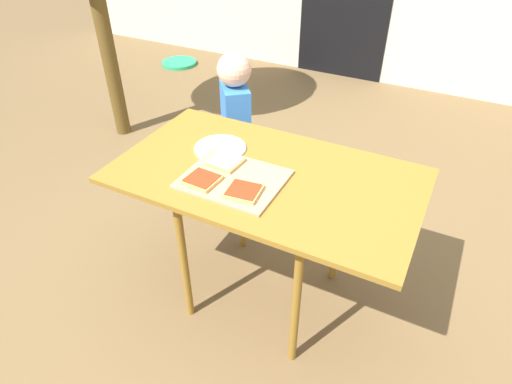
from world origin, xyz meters
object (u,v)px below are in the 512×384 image
at_px(pizza_slice_far_left, 226,162).
at_px(garden_hose_coil, 179,63).
at_px(dining_table, 266,186).
at_px(child_left, 236,123).
at_px(plate_white_left, 220,148).
at_px(pizza_slice_near_right, 243,191).
at_px(pizza_slice_near_left, 202,180).
at_px(cutting_board, 233,179).

distance_m(pizza_slice_far_left, garden_hose_coil, 3.41).
relative_size(dining_table, pizza_slice_far_left, 9.18).
xyz_separation_m(dining_table, child_left, (-0.50, 0.62, -0.10)).
relative_size(dining_table, garden_hose_coil, 3.33).
bearing_deg(plate_white_left, pizza_slice_far_left, -49.80).
bearing_deg(pizza_slice_near_right, pizza_slice_far_left, 138.02).
relative_size(dining_table, plate_white_left, 5.45).
relative_size(pizza_slice_near_left, child_left, 0.14).
distance_m(dining_table, plate_white_left, 0.29).
relative_size(plate_white_left, garden_hose_coil, 0.61).
bearing_deg(plate_white_left, cutting_board, -47.14).
bearing_deg(pizza_slice_far_left, plate_white_left, 130.20).
bearing_deg(dining_table, plate_white_left, 163.19).
distance_m(cutting_board, pizza_slice_near_right, 0.11).
bearing_deg(pizza_slice_far_left, cutting_board, -43.84).
relative_size(pizza_slice_near_right, garden_hose_coil, 0.37).
bearing_deg(cutting_board, garden_hose_coil, 130.10).
relative_size(cutting_board, pizza_slice_near_left, 2.90).
bearing_deg(cutting_board, pizza_slice_far_left, 136.16).
distance_m(dining_table, pizza_slice_near_right, 0.20).
distance_m(plate_white_left, child_left, 0.61).
bearing_deg(pizza_slice_near_right, child_left, 121.40).
height_order(dining_table, child_left, child_left).
relative_size(child_left, garden_hose_coil, 2.61).
xyz_separation_m(cutting_board, pizza_slice_near_right, (0.09, -0.07, 0.01)).
relative_size(pizza_slice_far_left, plate_white_left, 0.59).
bearing_deg(plate_white_left, pizza_slice_near_right, -45.00).
height_order(cutting_board, pizza_slice_near_left, pizza_slice_near_left).
relative_size(pizza_slice_near_left, pizza_slice_near_right, 0.96).
distance_m(dining_table, cutting_board, 0.16).
distance_m(pizza_slice_far_left, child_left, 0.74).
xyz_separation_m(pizza_slice_far_left, pizza_slice_near_left, (-0.02, -0.16, 0.00)).
distance_m(dining_table, garden_hose_coil, 3.49).
bearing_deg(pizza_slice_near_left, garden_hose_coil, 127.98).
xyz_separation_m(pizza_slice_near_right, garden_hose_coil, (-2.30, 2.70, -0.76)).
bearing_deg(pizza_slice_near_right, cutting_board, 139.95).
bearing_deg(cutting_board, plate_white_left, 132.86).
bearing_deg(dining_table, cutting_board, -132.10).
distance_m(pizza_slice_near_right, child_left, 0.95).
distance_m(pizza_slice_near_right, garden_hose_coil, 3.63).
xyz_separation_m(cutting_board, pizza_slice_far_left, (-0.08, 0.08, 0.01)).
xyz_separation_m(dining_table, plate_white_left, (-0.27, 0.08, 0.07)).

